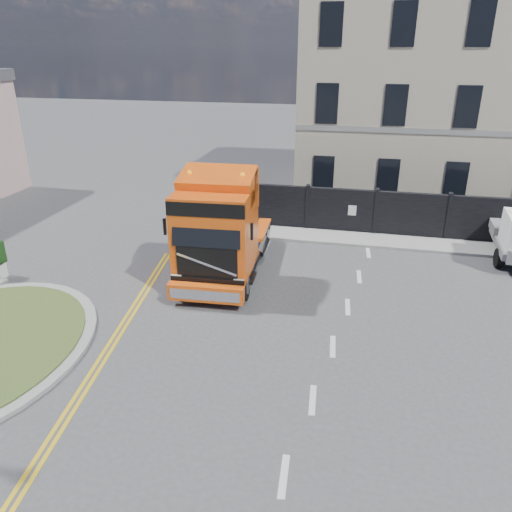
# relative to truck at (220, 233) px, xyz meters

# --- Properties ---
(ground) EXTENTS (120.00, 120.00, 0.00)m
(ground) POSITION_rel_truck_xyz_m (1.32, -3.14, -1.76)
(ground) COLOR #424244
(ground) RESTS_ON ground
(hoarding_fence) EXTENTS (18.80, 0.25, 2.00)m
(hoarding_fence) POSITION_rel_truck_xyz_m (7.87, 5.86, -0.76)
(hoarding_fence) COLOR black
(hoarding_fence) RESTS_ON ground
(georgian_building) EXTENTS (12.30, 10.30, 12.80)m
(georgian_building) POSITION_rel_truck_xyz_m (7.32, 13.36, 4.01)
(georgian_building) COLOR beige
(georgian_building) RESTS_ON ground
(pavement_far) EXTENTS (20.00, 1.60, 0.12)m
(pavement_far) POSITION_rel_truck_xyz_m (7.32, 4.96, -1.70)
(pavement_far) COLOR gray
(pavement_far) RESTS_ON ground
(truck) EXTENTS (2.82, 6.69, 3.93)m
(truck) POSITION_rel_truck_xyz_m (0.00, 0.00, 0.00)
(truck) COLOR black
(truck) RESTS_ON ground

